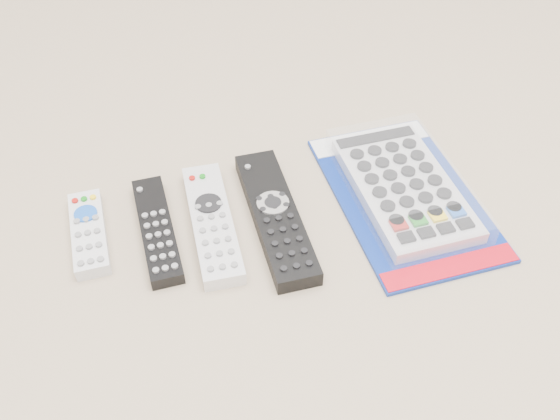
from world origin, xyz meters
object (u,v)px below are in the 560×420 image
object	(u,v)px
remote_small_grey	(89,233)
remote_slim_black	(157,230)
remote_large_black	(276,216)
jumbo_remote_packaged	(404,187)
remote_silver_dvd	(212,223)

from	to	relation	value
remote_small_grey	remote_slim_black	xyz separation A→B (m)	(0.09, -0.02, -0.00)
remote_small_grey	remote_large_black	size ratio (longest dim) A/B	0.59
remote_small_grey	jumbo_remote_packaged	distance (m)	0.45
remote_slim_black	remote_large_black	xyz separation A→B (m)	(0.16, -0.03, 0.00)
jumbo_remote_packaged	remote_small_grey	bearing A→B (deg)	173.90
remote_large_black	remote_small_grey	bearing A→B (deg)	171.33
remote_silver_dvd	jumbo_remote_packaged	bearing A→B (deg)	-0.00
remote_small_grey	remote_large_black	distance (m)	0.26
remote_slim_black	remote_large_black	distance (m)	0.17
remote_small_grey	jumbo_remote_packaged	bearing A→B (deg)	-5.88
remote_small_grey	remote_silver_dvd	bearing A→B (deg)	-10.49
remote_silver_dvd	remote_large_black	xyz separation A→B (m)	(0.09, -0.02, 0.00)
remote_small_grey	remote_silver_dvd	size ratio (longest dim) A/B	0.68
remote_small_grey	remote_slim_black	bearing A→B (deg)	-12.94
remote_small_grey	remote_silver_dvd	distance (m)	0.17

